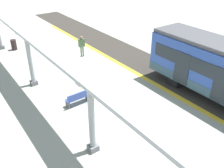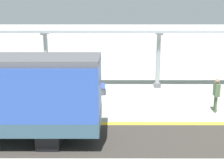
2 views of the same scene
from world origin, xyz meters
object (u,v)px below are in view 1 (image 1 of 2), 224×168
Objects in this scene: trash_bin at (14,45)px; canopy_pillar_third at (92,117)px; canopy_pillar_second at (30,59)px; bench_near_end at (78,98)px; passenger_waiting_near_edge at (82,44)px.

canopy_pillar_third is at bearing 86.60° from trash_bin.
bench_near_end is at bearing 108.59° from canopy_pillar_second.
bench_near_end is at bearing -109.26° from canopy_pillar_third.
passenger_waiting_near_edge reaches higher than trash_bin.
passenger_waiting_near_edge is (-5.06, -9.85, -0.78)m from canopy_pillar_third.
canopy_pillar_third is at bearing 90.00° from canopy_pillar_second.
canopy_pillar_third is at bearing 70.74° from bench_near_end.
passenger_waiting_near_edge is at bearing -117.18° from canopy_pillar_third.
bench_near_end is (-1.29, 3.85, -1.45)m from canopy_pillar_second.
passenger_waiting_near_edge is (-4.18, 4.90, 0.65)m from trash_bin.
trash_bin is at bearing -49.52° from passenger_waiting_near_edge.
canopy_pillar_second is at bearing -90.00° from canopy_pillar_third.
canopy_pillar_second is 7.55m from canopy_pillar_third.
trash_bin is at bearing -87.83° from bench_near_end.
passenger_waiting_near_edge is (-5.06, -2.30, -0.78)m from canopy_pillar_second.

